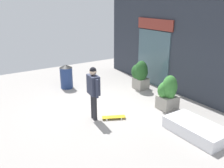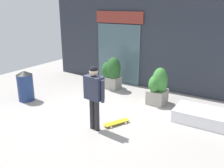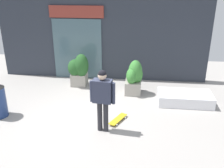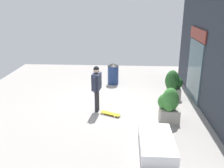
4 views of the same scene
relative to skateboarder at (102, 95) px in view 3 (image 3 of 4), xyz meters
The scene contains 7 objects.
ground_plane 1.37m from the skateboarder, 132.11° to the left, with size 12.00×12.00×0.00m, color #9E9993.
building_facade 4.06m from the skateboarder, 99.30° to the left, with size 8.02×0.31×3.92m.
skateboarder is the anchor object (origin of this frame).
skateboard 1.15m from the skateboarder, 55.61° to the left, with size 0.48×0.74×0.08m.
planter_box_left 2.58m from the skateboarder, 73.76° to the left, with size 0.58×0.71×1.19m.
planter_box_right 3.22m from the skateboarder, 114.43° to the left, with size 0.76×0.73×1.24m.
snow_ledge 3.14m from the skateboarder, 38.66° to the left, with size 1.69×0.90×0.34m, color white.
Camera 3 is at (1.51, -6.32, 3.66)m, focal length 40.73 mm.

